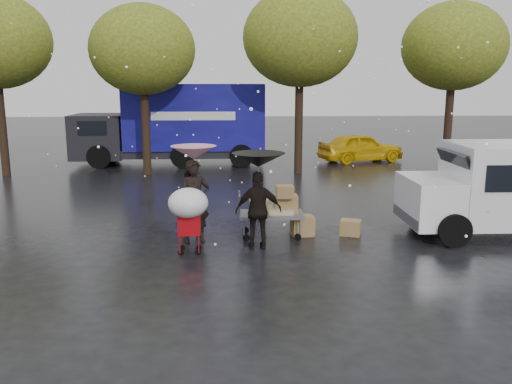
{
  "coord_description": "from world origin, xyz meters",
  "views": [
    {
      "loc": [
        -0.12,
        -11.36,
        3.66
      ],
      "look_at": [
        0.42,
        1.0,
        1.1
      ],
      "focal_mm": 38.0,
      "sensor_mm": 36.0,
      "label": 1
    }
  ],
  "objects_px": {
    "person_pink": "(195,202)",
    "yellow_taxi": "(361,147)",
    "shopping_cart": "(188,206)",
    "blue_truck": "(176,124)",
    "person_black": "(258,210)",
    "vendor_cart": "(275,207)"
  },
  "relations": [
    {
      "from": "person_pink",
      "to": "blue_truck",
      "type": "relative_size",
      "value": 0.23
    },
    {
      "from": "yellow_taxi",
      "to": "person_pink",
      "type": "bearing_deg",
      "value": 135.93
    },
    {
      "from": "yellow_taxi",
      "to": "shopping_cart",
      "type": "bearing_deg",
      "value": 137.44
    },
    {
      "from": "person_pink",
      "to": "vendor_cart",
      "type": "relative_size",
      "value": 1.25
    },
    {
      "from": "person_pink",
      "to": "person_black",
      "type": "bearing_deg",
      "value": -36.88
    },
    {
      "from": "person_black",
      "to": "blue_truck",
      "type": "distance_m",
      "value": 12.9
    },
    {
      "from": "blue_truck",
      "to": "person_black",
      "type": "bearing_deg",
      "value": -76.47
    },
    {
      "from": "person_pink",
      "to": "shopping_cart",
      "type": "xyz_separation_m",
      "value": [
        -0.07,
        -0.94,
        0.11
      ]
    },
    {
      "from": "yellow_taxi",
      "to": "blue_truck",
      "type": "bearing_deg",
      "value": 76.86
    },
    {
      "from": "shopping_cart",
      "to": "yellow_taxi",
      "type": "relative_size",
      "value": 0.38
    },
    {
      "from": "shopping_cart",
      "to": "yellow_taxi",
      "type": "xyz_separation_m",
      "value": [
        6.78,
        13.25,
        -0.4
      ]
    },
    {
      "from": "person_black",
      "to": "yellow_taxi",
      "type": "height_order",
      "value": "person_black"
    },
    {
      "from": "person_black",
      "to": "shopping_cart",
      "type": "xyz_separation_m",
      "value": [
        -1.49,
        -0.4,
        0.2
      ]
    },
    {
      "from": "person_black",
      "to": "vendor_cart",
      "type": "relative_size",
      "value": 1.14
    },
    {
      "from": "person_pink",
      "to": "person_black",
      "type": "distance_m",
      "value": 1.53
    },
    {
      "from": "person_pink",
      "to": "vendor_cart",
      "type": "bearing_deg",
      "value": -5.83
    },
    {
      "from": "vendor_cart",
      "to": "blue_truck",
      "type": "relative_size",
      "value": 0.18
    },
    {
      "from": "person_black",
      "to": "shopping_cart",
      "type": "relative_size",
      "value": 1.18
    },
    {
      "from": "person_pink",
      "to": "yellow_taxi",
      "type": "distance_m",
      "value": 14.02
    },
    {
      "from": "person_pink",
      "to": "person_black",
      "type": "height_order",
      "value": "person_pink"
    },
    {
      "from": "shopping_cart",
      "to": "person_pink",
      "type": "bearing_deg",
      "value": 85.83
    },
    {
      "from": "shopping_cart",
      "to": "vendor_cart",
      "type": "bearing_deg",
      "value": 33.58
    }
  ]
}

